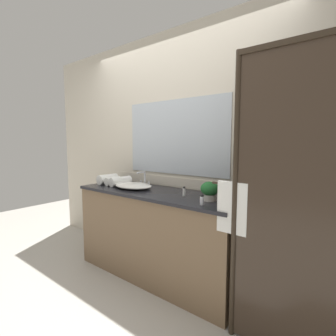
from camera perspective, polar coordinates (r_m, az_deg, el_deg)
name	(u,v)px	position (r m, az deg, el deg)	size (l,w,h in m)	color
ground_plane	(157,275)	(2.87, -2.57, -23.28)	(8.00, 8.00, 0.00)	#B7B2A8
wall_back_with_mirror	(176,151)	(2.77, 1.93, 3.92)	(4.40, 0.06, 2.60)	beige
vanity_cabinet	(157,234)	(2.69, -2.48, -14.78)	(1.80, 0.58, 0.90)	brown
shower_enclosure	(288,201)	(1.79, 25.70, -6.86)	(1.20, 0.59, 2.00)	#2D2319
sink_basin	(133,186)	(2.74, -7.94, -3.98)	(0.45, 0.31, 0.06)	white
faucet	(144,181)	(2.86, -5.43, -2.99)	(0.17, 0.15, 0.17)	silver
potted_plant	(210,190)	(2.18, 9.51, -5.01)	(0.16, 0.16, 0.17)	beige
amenity_bottle_lotion	(184,192)	(2.35, 3.70, -5.37)	(0.03, 0.03, 0.09)	white
amenity_bottle_body_wash	(202,200)	(2.03, 7.75, -7.28)	(0.03, 0.03, 0.08)	silver
rolled_towel_near_edge	(108,179)	(3.08, -13.57, -2.47)	(0.12, 0.12, 0.24)	white
rolled_towel_middle	(113,181)	(2.99, -12.46, -2.90)	(0.10, 0.10, 0.18)	white
rolled_towel_far_edge	(120,181)	(2.92, -10.84, -2.99)	(0.11, 0.11, 0.26)	white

